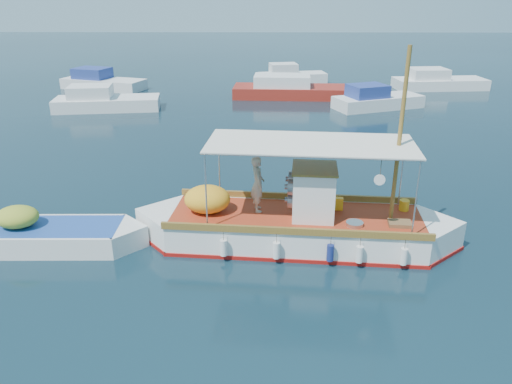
{
  "coord_description": "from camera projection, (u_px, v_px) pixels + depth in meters",
  "views": [
    {
      "loc": [
        -0.29,
        -13.92,
        7.46
      ],
      "look_at": [
        -0.48,
        0.0,
        1.74
      ],
      "focal_mm": 35.0,
      "sensor_mm": 36.0,
      "label": 1
    }
  ],
  "objects": [
    {
      "name": "bg_boat_n",
      "position": [
        298.0,
        91.0,
        36.36
      ],
      "size": [
        10.15,
        3.32,
        1.8
      ],
      "rotation": [
        0.0,
        0.0,
        -0.05
      ],
      "color": "maroon",
      "rests_on": "ground"
    },
    {
      "name": "bg_boat_ne",
      "position": [
        376.0,
        101.0,
        33.07
      ],
      "size": [
        6.3,
        4.19,
        1.8
      ],
      "rotation": [
        0.0,
        0.0,
        0.37
      ],
      "color": "silver",
      "rests_on": "ground"
    },
    {
      "name": "bg_boat_far_w",
      "position": [
        101.0,
        83.0,
        39.44
      ],
      "size": [
        6.96,
        4.22,
        1.8
      ],
      "rotation": [
        0.0,
        0.0,
        -0.31
      ],
      "color": "silver",
      "rests_on": "ground"
    },
    {
      "name": "bg_boat_e",
      "position": [
        437.0,
        82.0,
        39.47
      ],
      "size": [
        7.28,
        3.26,
        1.8
      ],
      "rotation": [
        0.0,
        0.0,
        0.09
      ],
      "color": "silver",
      "rests_on": "ground"
    },
    {
      "name": "fishing_caique",
      "position": [
        294.0,
        226.0,
        15.58
      ],
      "size": [
        10.22,
        3.47,
        6.26
      ],
      "rotation": [
        0.0,
        0.0,
        -0.08
      ],
      "color": "white",
      "rests_on": "ground"
    },
    {
      "name": "bg_boat_far_n",
      "position": [
        291.0,
        77.0,
        42.05
      ],
      "size": [
        5.79,
        2.92,
        1.8
      ],
      "rotation": [
        0.0,
        0.0,
        0.17
      ],
      "color": "silver",
      "rests_on": "ground"
    },
    {
      "name": "ground",
      "position": [
        271.0,
        243.0,
        15.7
      ],
      "size": [
        160.0,
        160.0,
        0.0
      ],
      "primitive_type": "plane",
      "color": "black",
      "rests_on": "ground"
    },
    {
      "name": "dinghy",
      "position": [
        45.0,
        237.0,
        15.39
      ],
      "size": [
        6.3,
        1.86,
        1.54
      ],
      "rotation": [
        0.0,
        0.0,
        0.02
      ],
      "color": "white",
      "rests_on": "ground"
    },
    {
      "name": "bg_boat_nw",
      "position": [
        104.0,
        102.0,
        32.68
      ],
      "size": [
        6.95,
        3.27,
        1.8
      ],
      "rotation": [
        0.0,
        0.0,
        0.13
      ],
      "color": "silver",
      "rests_on": "ground"
    }
  ]
}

